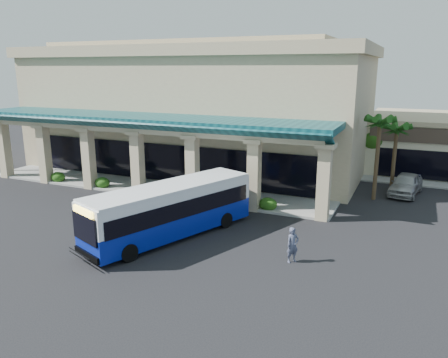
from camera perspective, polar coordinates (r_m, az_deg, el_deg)
The scene contains 10 objects.
ground at distance 24.99m, azimuth -3.54°, elevation -7.09°, with size 110.00×110.00×0.00m, color black.
main_building at distance 41.30m, azimuth -3.35°, elevation 9.50°, with size 30.80×14.80×11.35m, color tan, non-canonical shape.
arcade at distance 33.82m, azimuth -10.41°, elevation 3.40°, with size 30.00×6.20×5.70m, color #0B3B42, non-canonical shape.
palm_0 at distance 32.23m, azimuth 19.40°, elevation 3.11°, with size 2.40×2.40×6.60m, color #153D10, non-canonical shape.
palm_1 at distance 35.20m, azimuth 21.39°, elevation 3.15°, with size 2.40×2.40×5.80m, color #153D10, non-canonical shape.
palm_2 at distance 43.36m, azimuth -26.81°, elevation 4.80°, with size 2.40×2.40×6.20m, color #153D10, non-canonical shape.
broadleaf_tree at distance 40.32m, azimuth 18.87°, elevation 3.96°, with size 2.60×2.60×4.81m, color #204C11, non-canonical shape.
transit_bus at distance 24.15m, azimuth -6.92°, elevation -4.19°, with size 2.48×10.64×2.97m, color #091D95, non-canonical shape.
pedestrian at distance 21.38m, azimuth 8.95°, elevation -8.51°, with size 0.64×0.42×1.75m, color #4B516B.
car_silver at distance 34.92m, azimuth 22.66°, elevation -0.61°, with size 1.86×4.62×1.57m, color #A5A5A5.
Camera 1 is at (10.79, -20.62, 9.09)m, focal length 35.00 mm.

